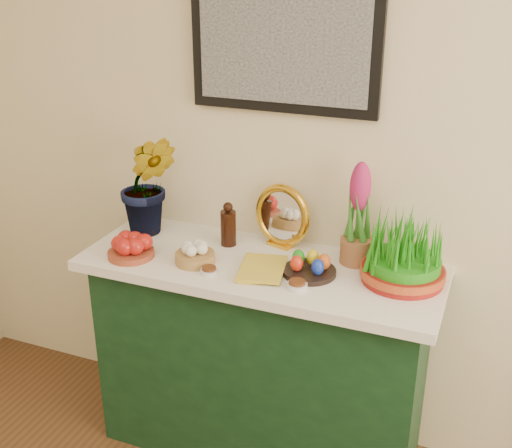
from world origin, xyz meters
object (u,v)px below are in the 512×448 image
(book, at_px, (240,266))
(wheatgrass_sabzeh, at_px, (404,254))
(sideboard, at_px, (260,362))
(hyacinth_green, at_px, (147,169))
(mirror, at_px, (282,216))

(book, bearing_deg, wheatgrass_sabzeh, 1.98)
(sideboard, relative_size, book, 5.81)
(wheatgrass_sabzeh, bearing_deg, sideboard, -174.70)
(sideboard, distance_m, wheatgrass_sabzeh, 0.79)
(sideboard, xyz_separation_m, wheatgrass_sabzeh, (0.53, 0.05, 0.58))
(hyacinth_green, height_order, book, hyacinth_green)
(hyacinth_green, xyz_separation_m, mirror, (0.56, 0.09, -0.16))
(mirror, distance_m, book, 0.30)
(mirror, height_order, book, mirror)
(mirror, height_order, wheatgrass_sabzeh, mirror)
(sideboard, relative_size, mirror, 4.92)
(hyacinth_green, bearing_deg, mirror, -12.87)
(book, bearing_deg, sideboard, 50.62)
(hyacinth_green, distance_m, book, 0.59)
(sideboard, distance_m, book, 0.49)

